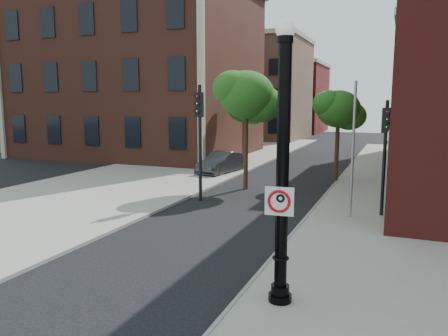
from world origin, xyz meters
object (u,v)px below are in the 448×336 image
at_px(parked_car, 222,163).
at_px(lamppost, 282,180).
at_px(traffic_signal_right, 385,140).
at_px(no_parking_sign, 279,201).
at_px(traffic_signal_left, 200,124).

bearing_deg(parked_car, lamppost, -54.70).
xyz_separation_m(parked_car, traffic_signal_right, (10.17, -7.74, 2.47)).
relative_size(lamppost, parked_car, 1.48).
bearing_deg(lamppost, no_parking_sign, -94.95).
xyz_separation_m(lamppost, parked_car, (-8.37, 16.75, -2.23)).
bearing_deg(no_parking_sign, traffic_signal_left, 118.69).
bearing_deg(traffic_signal_right, parked_car, 156.68).
height_order(no_parking_sign, parked_car, no_parking_sign).
xyz_separation_m(lamppost, traffic_signal_left, (-6.29, 9.03, 0.71)).
height_order(lamppost, parked_car, lamppost).
bearing_deg(traffic_signal_right, traffic_signal_left, -166.26).
bearing_deg(no_parking_sign, lamppost, 79.42).
height_order(parked_car, traffic_signal_right, traffic_signal_right).
relative_size(no_parking_sign, traffic_signal_left, 0.12).
bearing_deg(traffic_signal_right, no_parking_sign, -87.21).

